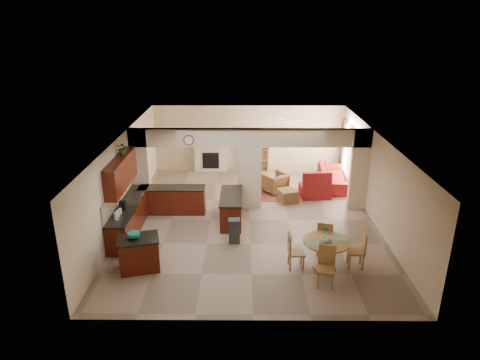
{
  "coord_description": "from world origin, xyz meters",
  "views": [
    {
      "loc": [
        -0.23,
        -12.63,
        6.14
      ],
      "look_at": [
        -0.32,
        0.3,
        1.27
      ],
      "focal_mm": 32.0,
      "sensor_mm": 36.0,
      "label": 1
    }
  ],
  "objects_px": {
    "dining_table": "(326,251)",
    "kitchen_island": "(139,253)",
    "armchair": "(275,183)",
    "sofa": "(332,176)"
  },
  "relations": [
    {
      "from": "sofa",
      "to": "armchair",
      "type": "xyz_separation_m",
      "value": [
        -2.31,
        -0.76,
        0.01
      ]
    },
    {
      "from": "dining_table",
      "to": "kitchen_island",
      "type": "bearing_deg",
      "value": -179.55
    },
    {
      "from": "dining_table",
      "to": "armchair",
      "type": "xyz_separation_m",
      "value": [
        -0.94,
        5.31,
        -0.16
      ]
    },
    {
      "from": "armchair",
      "to": "kitchen_island",
      "type": "bearing_deg",
      "value": 17.64
    },
    {
      "from": "sofa",
      "to": "armchair",
      "type": "relative_size",
      "value": 3.04
    },
    {
      "from": "kitchen_island",
      "to": "sofa",
      "type": "distance_m",
      "value": 8.72
    },
    {
      "from": "kitchen_island",
      "to": "dining_table",
      "type": "height_order",
      "value": "kitchen_island"
    },
    {
      "from": "kitchen_island",
      "to": "sofa",
      "type": "bearing_deg",
      "value": 30.49
    },
    {
      "from": "dining_table",
      "to": "sofa",
      "type": "xyz_separation_m",
      "value": [
        1.38,
        6.07,
        -0.17
      ]
    },
    {
      "from": "kitchen_island",
      "to": "armchair",
      "type": "xyz_separation_m",
      "value": [
        3.9,
        5.35,
        -0.08
      ]
    }
  ]
}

